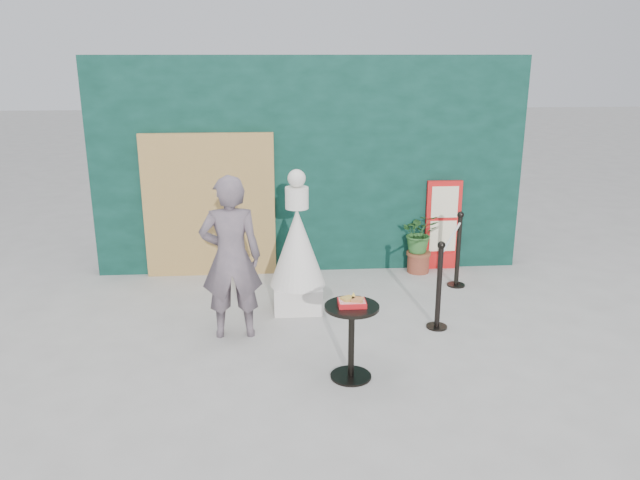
# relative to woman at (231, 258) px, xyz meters

# --- Properties ---
(ground) EXTENTS (60.00, 60.00, 0.00)m
(ground) POSITION_rel_woman_xyz_m (0.98, -0.92, -0.91)
(ground) COLOR #ADAAA5
(ground) RESTS_ON ground
(back_wall) EXTENTS (6.00, 0.30, 3.00)m
(back_wall) POSITION_rel_woman_xyz_m (0.98, 2.23, 0.59)
(back_wall) COLOR black
(back_wall) RESTS_ON ground
(bamboo_fence) EXTENTS (1.80, 0.08, 2.00)m
(bamboo_fence) POSITION_rel_woman_xyz_m (-0.42, 2.02, 0.09)
(bamboo_fence) COLOR tan
(bamboo_fence) RESTS_ON ground
(woman) EXTENTS (0.69, 0.47, 1.82)m
(woman) POSITION_rel_woman_xyz_m (0.00, 0.00, 0.00)
(woman) COLOR slate
(woman) RESTS_ON ground
(menu_board) EXTENTS (0.50, 0.07, 1.30)m
(menu_board) POSITION_rel_woman_xyz_m (2.88, 2.04, -0.26)
(menu_board) COLOR red
(menu_board) RESTS_ON ground
(statue) EXTENTS (0.68, 0.68, 1.73)m
(statue) POSITION_rel_woman_xyz_m (0.74, 0.70, -0.20)
(statue) COLOR silver
(statue) RESTS_ON ground
(cafe_table) EXTENTS (0.52, 0.52, 0.75)m
(cafe_table) POSITION_rel_woman_xyz_m (1.19, -1.04, -0.41)
(cafe_table) COLOR black
(cafe_table) RESTS_ON ground
(food_basket) EXTENTS (0.26, 0.19, 0.11)m
(food_basket) POSITION_rel_woman_xyz_m (1.19, -1.04, -0.12)
(food_basket) COLOR red
(food_basket) RESTS_ON cafe_table
(planter) EXTENTS (0.51, 0.44, 0.87)m
(planter) POSITION_rel_woman_xyz_m (2.52, 1.90, -0.40)
(planter) COLOR brown
(planter) RESTS_ON ground
(stanchion_barrier) EXTENTS (0.84, 1.54, 1.03)m
(stanchion_barrier) POSITION_rel_woman_xyz_m (2.61, 0.67, -0.41)
(stanchion_barrier) COLOR black
(stanchion_barrier) RESTS_ON ground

